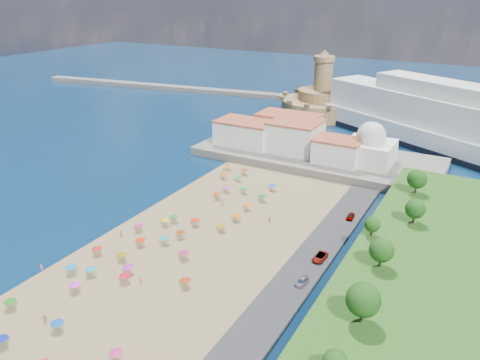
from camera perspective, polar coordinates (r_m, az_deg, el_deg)
The scene contains 12 objects.
ground at distance 123.79m, azimuth -7.34°, elevation -6.95°, with size 700.00×700.00×0.00m, color #071938.
terrace at distance 178.23m, azimuth 9.27°, elevation 2.85°, with size 90.00×36.00×3.00m, color #59544C.
jetty at distance 216.97m, azimuth 7.07°, elevation 6.45°, with size 18.00×70.00×2.40m, color #59544C.
breakwater at distance 302.30m, azimuth -7.17°, elevation 11.01°, with size 200.00×7.00×2.60m, color #59544C.
waterfront_buildings at distance 181.35m, azimuth 5.59°, elevation 5.51°, with size 57.00×29.00×11.00m.
domed_building at distance 168.75m, azimuth 15.55°, elevation 3.87°, with size 16.00×16.00×15.00m.
fortress at distance 242.85m, azimuth 9.89°, elevation 9.34°, with size 40.00×40.00×32.40m.
cruise_ship at distance 200.63m, azimuth 24.55°, elevation 5.77°, with size 142.95×89.78×32.77m.
beach_parasols at distance 117.11m, azimuth -10.66°, elevation -7.80°, with size 31.95×113.62×2.20m.
beachgoers at distance 124.46m, azimuth -7.60°, elevation -6.21°, with size 36.03×95.84×1.89m.
parked_cars at distance 108.49m, azimuth 8.58°, elevation -10.78°, with size 2.70×78.72×1.45m.
hillside_trees at distance 93.59m, azimuth 14.90°, elevation -10.90°, with size 14.75×107.48×7.77m.
Camera 1 is at (65.88, -85.67, 60.38)m, focal length 35.00 mm.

